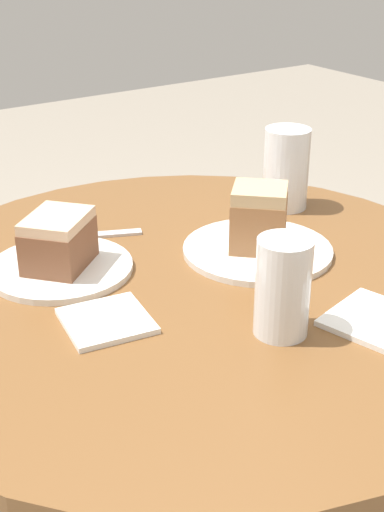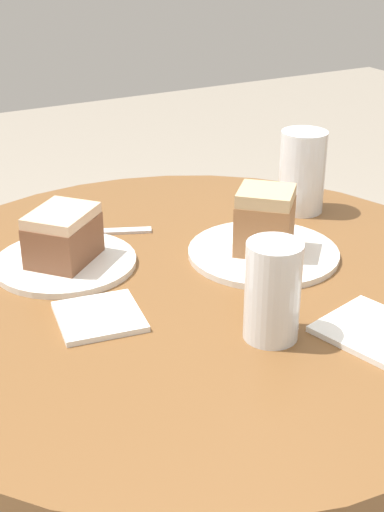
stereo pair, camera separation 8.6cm
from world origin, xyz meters
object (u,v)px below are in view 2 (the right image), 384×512
(plate_near, at_px, (65,262))
(cake_slice_near, at_px, (63,236))
(glass_lemonade, at_px, (272,295))
(cake_slice_far, at_px, (265,220))
(glass_water, at_px, (302,175))
(plate_far, at_px, (263,253))

(plate_near, relative_size, cake_slice_near, 1.62)
(glass_lemonade, bearing_deg, cake_slice_far, 147.99)
(cake_slice_far, distance_m, glass_water, 0.21)
(plate_near, height_order, plate_far, same)
(cake_slice_far, bearing_deg, glass_lemonade, -32.01)
(cake_slice_far, relative_size, glass_lemonade, 0.89)
(plate_far, bearing_deg, cake_slice_far, 0.00)
(glass_lemonade, bearing_deg, glass_water, 138.36)
(plate_near, distance_m, glass_water, 0.45)
(glass_lemonade, bearing_deg, plate_near, -153.45)
(glass_lemonade, distance_m, glass_water, 0.44)
(cake_slice_far, bearing_deg, plate_far, 0.00)
(plate_far, distance_m, glass_water, 0.22)
(glass_water, bearing_deg, cake_slice_near, -89.03)
(plate_near, bearing_deg, glass_water, 90.97)
(plate_far, height_order, glass_water, glass_water)
(cake_slice_near, height_order, cake_slice_far, cake_slice_far)
(plate_far, relative_size, glass_water, 1.62)
(plate_near, relative_size, cake_slice_far, 1.87)
(plate_near, xyz_separation_m, cake_slice_near, (0.00, 0.00, 0.04))
(cake_slice_far, xyz_separation_m, glass_water, (-0.13, 0.16, 0.01))
(plate_near, height_order, cake_slice_near, cake_slice_near)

